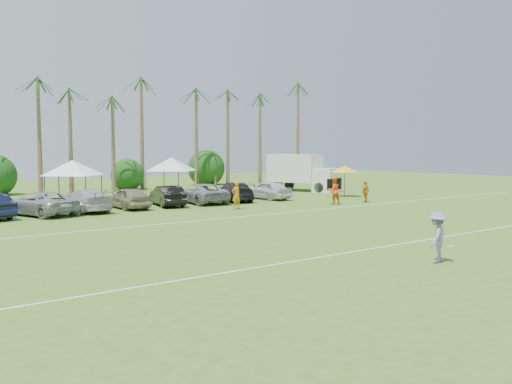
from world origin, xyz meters
TOP-DOWN VIEW (x-y plane):
  - ground at (0.00, 0.00)m, footprint 120.00×120.00m
  - field_lines at (0.00, 8.00)m, footprint 80.00×12.10m
  - palm_tree_4 at (-4.00, 38.00)m, footprint 2.40×2.40m
  - palm_tree_5 at (0.00, 38.00)m, footprint 2.40×2.40m
  - palm_tree_6 at (4.00, 38.00)m, footprint 2.40×2.40m
  - palm_tree_7 at (8.00, 38.00)m, footprint 2.40×2.40m
  - palm_tree_8 at (13.00, 38.00)m, footprint 2.40×2.40m
  - palm_tree_9 at (18.00, 38.00)m, footprint 2.40×2.40m
  - palm_tree_10 at (23.00, 38.00)m, footprint 2.40×2.40m
  - palm_tree_11 at (27.00, 38.00)m, footprint 2.40×2.40m
  - bush_tree_2 at (6.00, 39.00)m, footprint 4.00×4.00m
  - bush_tree_3 at (16.00, 39.00)m, footprint 4.00×4.00m
  - sideline_player_a at (4.07, 17.54)m, footprint 0.75×0.55m
  - sideline_player_b at (11.64, 15.85)m, footprint 1.14×0.99m
  - sideline_player_c at (14.61, 15.45)m, footprint 1.00×0.56m
  - box_truck at (18.39, 26.58)m, footprint 4.52×7.19m
  - canopy_tent_left at (-3.65, 26.86)m, footprint 4.66×4.66m
  - canopy_tent_right at (5.17, 28.25)m, footprint 4.78×4.78m
  - market_umbrella at (16.93, 19.82)m, footprint 2.33×2.33m
  - frisbee_player at (-0.47, -1.24)m, footprint 1.36×1.07m
  - parked_car_2 at (-7.46, 22.08)m, footprint 3.93×5.80m
  - parked_car_3 at (-4.49, 22.32)m, footprint 2.07×5.09m
  - parked_car_4 at (-1.53, 22.25)m, footprint 1.85×4.37m
  - parked_car_5 at (1.43, 22.23)m, footprint 2.57×4.72m
  - parked_car_6 at (4.39, 22.40)m, footprint 3.03×5.55m
  - parked_car_7 at (7.35, 22.38)m, footprint 3.62×5.48m
  - parked_car_8 at (10.31, 21.88)m, footprint 1.93×4.40m

SIDE VIEW (x-z plane):
  - ground at x=0.00m, z-range 0.00..0.00m
  - field_lines at x=0.00m, z-range 0.00..0.01m
  - parked_car_2 at x=-7.46m, z-range 0.00..1.48m
  - parked_car_3 at x=-4.49m, z-range 0.00..1.48m
  - parked_car_4 at x=-1.53m, z-range 0.00..1.48m
  - parked_car_5 at x=1.43m, z-range 0.00..1.48m
  - parked_car_6 at x=4.39m, z-range 0.00..1.48m
  - parked_car_7 at x=7.35m, z-range 0.00..1.48m
  - parked_car_8 at x=10.31m, z-range 0.00..1.48m
  - sideline_player_c at x=14.61m, z-range 0.00..1.62m
  - frisbee_player at x=-0.47m, z-range 0.00..1.84m
  - sideline_player_a at x=4.07m, z-range 0.00..1.91m
  - sideline_player_b at x=11.64m, z-range 0.00..2.00m
  - bush_tree_2 at x=6.00m, z-range -0.20..3.80m
  - bush_tree_3 at x=16.00m, z-range -0.20..3.80m
  - box_truck at x=18.39m, z-range 0.12..3.59m
  - market_umbrella at x=16.93m, z-range 1.03..3.62m
  - canopy_tent_left at x=-3.65m, z-range 1.35..5.12m
  - canopy_tent_right at x=5.17m, z-range 1.38..5.25m
  - palm_tree_4 at x=-4.00m, z-range 3.03..11.93m
  - palm_tree_8 at x=13.00m, z-range 3.03..11.93m
  - palm_tree_5 at x=0.00m, z-range 3.40..13.30m
  - palm_tree_9 at x=18.00m, z-range 3.40..13.30m
  - palm_tree_6 at x=4.00m, z-range 3.76..14.66m
  - palm_tree_10 at x=23.00m, z-range 3.76..14.66m
  - palm_tree_7 at x=8.00m, z-range 4.11..16.01m
  - palm_tree_11 at x=27.00m, z-range 4.11..16.01m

